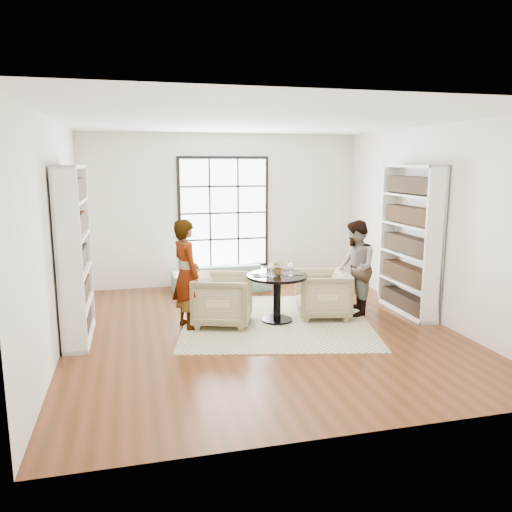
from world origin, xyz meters
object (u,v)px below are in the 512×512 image
object	(u,v)px
person_left	(186,274)
person_right	(355,268)
armchair_left	(223,299)
wine_glass_left	(271,267)
wine_glass_right	(291,267)
flower_centerpiece	(278,267)
sofa	(221,277)
armchair_right	(323,294)
pedestal_table	(277,288)

from	to	relation	value
person_left	person_right	distance (m)	2.70
armchair_left	wine_glass_left	bearing A→B (deg)	-86.37
wine_glass_right	flower_centerpiece	xyz separation A→B (m)	(-0.16, 0.15, -0.03)
wine_glass_right	person_right	bearing A→B (deg)	9.04
sofa	wine_glass_left	xyz separation A→B (m)	(0.38, -2.24, 0.62)
armchair_right	flower_centerpiece	size ratio (longest dim) A/B	3.57
pedestal_table	person_right	size ratio (longest dim) A/B	0.61
wine_glass_left	flower_centerpiece	xyz separation A→B (m)	(0.14, 0.15, -0.03)
armchair_right	wine_glass_left	xyz separation A→B (m)	(-0.90, -0.18, 0.52)
sofa	person_right	distance (m)	2.80
armchair_left	wine_glass_left	world-z (taller)	wine_glass_left
person_right	wine_glass_left	size ratio (longest dim) A/B	7.51
armchair_left	person_left	world-z (taller)	person_left
person_right	person_left	bearing A→B (deg)	-76.01
flower_centerpiece	wine_glass_left	bearing A→B (deg)	-134.21
pedestal_table	armchair_left	bearing A→B (deg)	175.49
person_left	person_right	world-z (taller)	person_left
armchair_right	person_left	size ratio (longest dim) A/B	0.50
person_right	wine_glass_left	bearing A→B (deg)	-68.76
person_right	pedestal_table	bearing A→B (deg)	-73.25
sofa	armchair_left	bearing A→B (deg)	80.09
armchair_right	wine_glass_right	size ratio (longest dim) A/B	4.14
flower_centerpiece	pedestal_table	bearing A→B (deg)	-124.10
pedestal_table	wine_glass_left	distance (m)	0.39
pedestal_table	person_left	size ratio (longest dim) A/B	0.57
sofa	armchair_left	distance (m)	2.08
armchair_left	flower_centerpiece	world-z (taller)	flower_centerpiece
pedestal_table	sofa	bearing A→B (deg)	103.48
sofa	wine_glass_right	size ratio (longest dim) A/B	9.34
pedestal_table	person_left	bearing A→B (deg)	177.29
wine_glass_left	sofa	bearing A→B (deg)	99.68
pedestal_table	person_right	bearing A→B (deg)	2.69
armchair_right	sofa	bearing A→B (deg)	-135.77
pedestal_table	armchair_right	bearing A→B (deg)	4.59
person_left	wine_glass_left	xyz separation A→B (m)	(1.25, -0.19, 0.08)
pedestal_table	wine_glass_left	world-z (taller)	wine_glass_left
pedestal_table	sofa	world-z (taller)	pedestal_table
pedestal_table	flower_centerpiece	xyz separation A→B (m)	(0.02, 0.03, 0.32)
person_right	wine_glass_right	bearing A→B (deg)	-66.90
person_right	flower_centerpiece	size ratio (longest dim) A/B	6.70
armchair_left	wine_glass_right	bearing A→B (deg)	-82.03
pedestal_table	person_right	world-z (taller)	person_right
person_right	flower_centerpiece	world-z (taller)	person_right
pedestal_table	person_right	xyz separation A→B (m)	(1.32, 0.06, 0.23)
pedestal_table	armchair_left	world-z (taller)	armchair_left
person_left	wine_glass_left	distance (m)	1.27
person_left	wine_glass_left	world-z (taller)	person_left
person_left	flower_centerpiece	xyz separation A→B (m)	(1.40, -0.04, 0.04)
armchair_right	wine_glass_right	distance (m)	0.81
armchair_left	person_right	xyz separation A→B (m)	(2.15, -0.00, 0.38)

